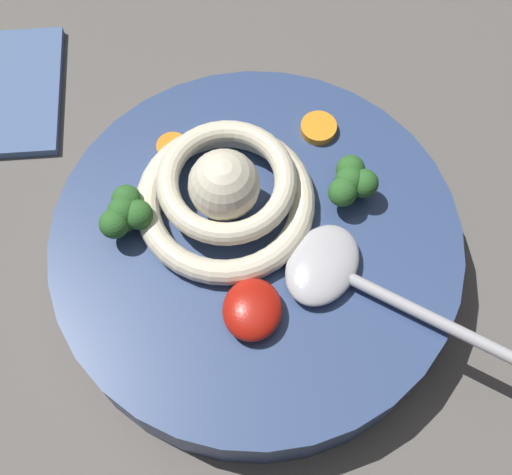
% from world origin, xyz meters
% --- Properties ---
extents(table_slab, '(1.30, 1.30, 0.03)m').
position_xyz_m(table_slab, '(0.00, 0.00, 0.01)').
color(table_slab, '#5B5651').
rests_on(table_slab, ground).
extents(soup_bowl, '(0.28, 0.28, 0.05)m').
position_xyz_m(soup_bowl, '(-0.02, -0.02, 0.05)').
color(soup_bowl, '#334775').
rests_on(soup_bowl, table_slab).
extents(noodle_pile, '(0.13, 0.13, 0.05)m').
position_xyz_m(noodle_pile, '(0.00, 0.00, 0.09)').
color(noodle_pile, beige).
rests_on(noodle_pile, soup_bowl).
extents(soup_spoon, '(0.09, 0.17, 0.02)m').
position_xyz_m(soup_spoon, '(-0.04, -0.08, 0.08)').
color(soup_spoon, '#B7B7BC').
rests_on(soup_spoon, soup_bowl).
extents(chili_sauce_dollop, '(0.04, 0.04, 0.02)m').
position_xyz_m(chili_sauce_dollop, '(-0.07, -0.03, 0.08)').
color(chili_sauce_dollop, '#B2190F').
rests_on(chili_sauce_dollop, soup_bowl).
extents(broccoli_floret_beside_noodles, '(0.04, 0.03, 0.03)m').
position_xyz_m(broccoli_floret_beside_noodles, '(-0.02, 0.06, 0.09)').
color(broccoli_floret_beside_noodles, '#7A9E60').
rests_on(broccoli_floret_beside_noodles, soup_bowl).
extents(broccoli_floret_far, '(0.04, 0.03, 0.03)m').
position_xyz_m(broccoli_floret_far, '(0.02, -0.08, 0.09)').
color(broccoli_floret_far, '#7A9E60').
rests_on(broccoli_floret_far, soup_bowl).
extents(carrot_slice_near_spoon, '(0.03, 0.03, 0.01)m').
position_xyz_m(carrot_slice_near_spoon, '(0.07, -0.06, 0.08)').
color(carrot_slice_near_spoon, orange).
rests_on(carrot_slice_near_spoon, soup_bowl).
extents(carrot_slice_extra_a, '(0.02, 0.02, 0.01)m').
position_xyz_m(carrot_slice_extra_a, '(0.04, 0.04, 0.08)').
color(carrot_slice_extra_a, orange).
rests_on(carrot_slice_extra_a, soup_bowl).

